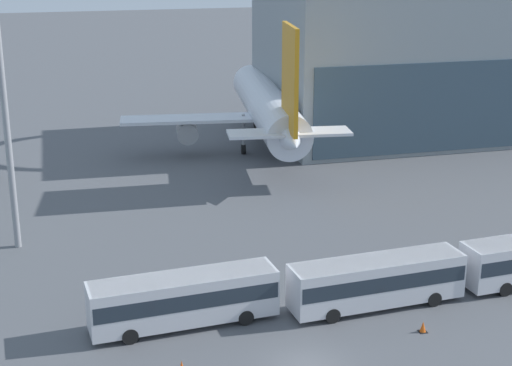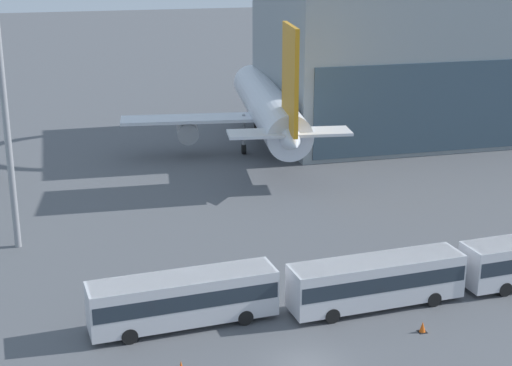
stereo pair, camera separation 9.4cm
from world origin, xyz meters
The scene contains 5 objects.
ground_plane centered at (0.00, 0.00, 0.00)m, with size 440.00×440.00×0.00m, color #515459.
airliner_at_gate_far centered at (10.17, 44.77, 5.02)m, with size 32.82×35.42×15.54m.
shuttle_bus_0 centered at (-5.89, 6.63, 1.95)m, with size 11.94×3.56×3.32m.
shuttle_bus_1 centered at (6.75, 6.05, 1.95)m, with size 11.93×3.46×3.32m.
traffic_cone_1 centered at (8.20, 2.06, 0.34)m, with size 0.53×0.53×0.69m.
Camera 2 is at (-12.59, -37.25, 23.49)m, focal length 55.00 mm.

